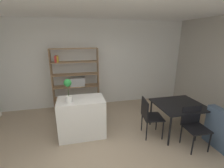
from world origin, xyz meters
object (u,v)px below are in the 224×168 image
object	(u,v)px
dining_table	(179,107)
dining_chair_island_side	(149,114)
dining_chair_near	(194,123)
kitchen_island	(82,117)
potted_plant_on_island	(68,89)
open_bookshelf	(75,81)

from	to	relation	value
dining_table	dining_chair_island_side	size ratio (longest dim) A/B	1.20
dining_chair_near	dining_table	bearing A→B (deg)	92.04
kitchen_island	potted_plant_on_island	size ratio (longest dim) A/B	2.06
dining_table	potted_plant_on_island	bearing A→B (deg)	173.17
potted_plant_on_island	dining_table	distance (m)	2.59
open_bookshelf	dining_table	bearing A→B (deg)	-37.87
potted_plant_on_island	kitchen_island	bearing A→B (deg)	21.79
potted_plant_on_island	dining_chair_near	xyz separation A→B (m)	(2.52, -0.82, -0.68)
potted_plant_on_island	dining_chair_near	size ratio (longest dim) A/B	0.59
kitchen_island	dining_chair_island_side	xyz separation A→B (m)	(1.50, -0.39, 0.10)
open_bookshelf	potted_plant_on_island	bearing A→B (deg)	-95.21
potted_plant_on_island	dining_chair_island_side	distance (m)	1.89
dining_chair_island_side	potted_plant_on_island	bearing A→B (deg)	88.51
open_bookshelf	dining_chair_near	bearing A→B (deg)	-44.87
kitchen_island	potted_plant_on_island	world-z (taller)	potted_plant_on_island
open_bookshelf	dining_chair_near	xyz separation A→B (m)	(2.38, -2.36, -0.43)
potted_plant_on_island	open_bookshelf	xyz separation A→B (m)	(0.14, 1.54, -0.26)
potted_plant_on_island	dining_table	world-z (taller)	potted_plant_on_island
potted_plant_on_island	open_bookshelf	distance (m)	1.57
kitchen_island	open_bookshelf	bearing A→B (deg)	94.26
open_bookshelf	dining_table	distance (m)	3.02
dining_chair_island_side	dining_table	bearing A→B (deg)	-83.14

